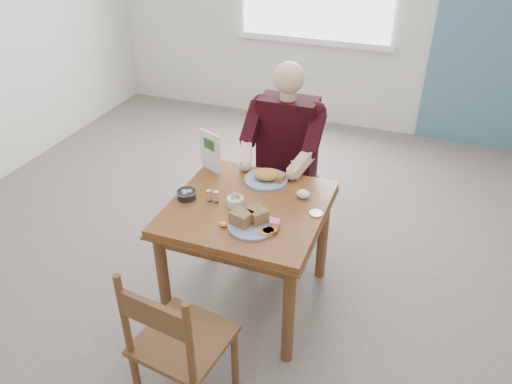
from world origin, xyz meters
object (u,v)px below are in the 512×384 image
at_px(chair_far, 287,180).
at_px(chair_near, 178,345).
at_px(diner, 284,145).
at_px(far_plate, 267,177).
at_px(table, 248,220).
at_px(near_plate, 252,221).

bearing_deg(chair_far, chair_near, -90.72).
height_order(diner, far_plate, diner).
relative_size(table, near_plate, 2.56).
bearing_deg(near_plate, table, 117.51).
bearing_deg(far_plate, diner, 92.09).
xyz_separation_m(chair_near, diner, (0.02, 1.59, 0.33)).
distance_m(chair_near, far_plate, 1.22).
distance_m(table, chair_near, 0.90).
height_order(chair_far, near_plate, chair_far).
relative_size(chair_near, far_plate, 2.88).
bearing_deg(table, chair_far, 90.00).
xyz_separation_m(chair_far, near_plate, (0.10, -0.99, 0.31)).
height_order(diner, near_plate, diner).
bearing_deg(chair_near, table, 88.62).
distance_m(chair_far, near_plate, 1.04).
bearing_deg(table, far_plate, 87.19).
relative_size(table, chair_near, 0.97).
bearing_deg(table, near_plate, -62.49).
bearing_deg(chair_near, far_plate, 88.26).
relative_size(diner, near_plate, 3.86).
xyz_separation_m(diner, near_plate, (0.10, -0.90, -0.03)).
distance_m(table, diner, 0.73).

